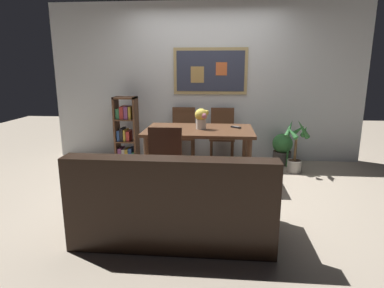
% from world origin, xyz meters
% --- Properties ---
extents(ground_plane, '(12.00, 12.00, 0.00)m').
position_xyz_m(ground_plane, '(0.00, 0.00, 0.00)').
color(ground_plane, tan).
extents(wall_back_with_painting, '(5.20, 0.14, 2.60)m').
position_xyz_m(wall_back_with_painting, '(0.00, 1.51, 1.30)').
color(wall_back_with_painting, silver).
rests_on(wall_back_with_painting, ground_plane).
extents(dining_table, '(1.49, 0.93, 0.73)m').
position_xyz_m(dining_table, '(-0.03, 0.40, 0.64)').
color(dining_table, brown).
rests_on(dining_table, ground_plane).
extents(dining_chair_far_right, '(0.40, 0.41, 0.91)m').
position_xyz_m(dining_chair_far_right, '(0.30, 1.22, 0.54)').
color(dining_chair_far_right, brown).
rests_on(dining_chair_far_right, ground_plane).
extents(dining_chair_far_left, '(0.40, 0.41, 0.91)m').
position_xyz_m(dining_chair_far_left, '(-0.35, 1.24, 0.54)').
color(dining_chair_far_left, brown).
rests_on(dining_chair_far_left, ground_plane).
extents(dining_chair_near_left, '(0.40, 0.41, 0.91)m').
position_xyz_m(dining_chair_near_left, '(-0.35, -0.40, 0.54)').
color(dining_chair_near_left, brown).
rests_on(dining_chair_near_left, ground_plane).
extents(leather_couch, '(1.80, 0.84, 0.84)m').
position_xyz_m(leather_couch, '(-0.15, -1.26, 0.31)').
color(leather_couch, black).
rests_on(leather_couch, ground_plane).
extents(bookshelf, '(0.36, 0.28, 1.10)m').
position_xyz_m(bookshelf, '(-1.29, 1.12, 0.50)').
color(bookshelf, brown).
rests_on(bookshelf, ground_plane).
extents(potted_ivy, '(0.32, 0.33, 0.57)m').
position_xyz_m(potted_ivy, '(1.29, 1.23, 0.26)').
color(potted_ivy, '#4C4742').
rests_on(potted_ivy, ground_plane).
extents(potted_palm, '(0.39, 0.39, 0.85)m').
position_xyz_m(potted_palm, '(1.40, 0.81, 0.37)').
color(potted_palm, '#B2ADA3').
rests_on(potted_palm, ground_plane).
extents(flower_vase, '(0.19, 0.19, 0.29)m').
position_xyz_m(flower_vase, '(0.01, 0.39, 0.89)').
color(flower_vase, beige).
rests_on(flower_vase, dining_table).
extents(tv_remote, '(0.15, 0.13, 0.02)m').
position_xyz_m(tv_remote, '(0.49, 0.52, 0.74)').
color(tv_remote, black).
rests_on(tv_remote, dining_table).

